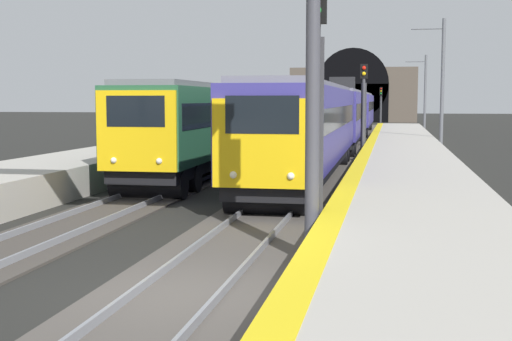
{
  "coord_description": "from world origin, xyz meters",
  "views": [
    {
      "loc": [
        -10.88,
        -3.44,
        3.32
      ],
      "look_at": [
        9.21,
        0.53,
        1.21
      ],
      "focal_mm": 48.41,
      "sensor_mm": 36.0,
      "label": 1
    }
  ],
  "objects_px": {
    "train_main_approaching": "(342,115)",
    "catenary_mast_far": "(442,85)",
    "overhead_signal_gantry": "(108,6)",
    "railway_signal_mid": "(364,105)",
    "railway_signal_far": "(381,102)",
    "train_adjacent_platform": "(276,114)",
    "catenary_mast_near": "(425,94)",
    "railway_signal_near": "(316,90)"
  },
  "relations": [
    {
      "from": "train_main_approaching",
      "to": "train_adjacent_platform",
      "type": "xyz_separation_m",
      "value": [
        0.42,
        4.69,
        0.04
      ]
    },
    {
      "from": "railway_signal_near",
      "to": "railway_signal_far",
      "type": "relative_size",
      "value": 1.19
    },
    {
      "from": "railway_signal_near",
      "to": "train_main_approaching",
      "type": "bearing_deg",
      "value": -176.77
    },
    {
      "from": "railway_signal_near",
      "to": "train_adjacent_platform",
      "type": "bearing_deg",
      "value": -169.21
    },
    {
      "from": "train_main_approaching",
      "to": "railway_signal_far",
      "type": "bearing_deg",
      "value": 177.06
    },
    {
      "from": "train_adjacent_platform",
      "to": "railway_signal_near",
      "type": "bearing_deg",
      "value": 9.65
    },
    {
      "from": "railway_signal_mid",
      "to": "railway_signal_far",
      "type": "relative_size",
      "value": 1.05
    },
    {
      "from": "railway_signal_near",
      "to": "railway_signal_far",
      "type": "distance_m",
      "value": 76.84
    },
    {
      "from": "catenary_mast_far",
      "to": "train_main_approaching",
      "type": "bearing_deg",
      "value": 50.42
    },
    {
      "from": "train_main_approaching",
      "to": "railway_signal_mid",
      "type": "xyz_separation_m",
      "value": [
        -11.43,
        -1.94,
        0.77
      ]
    },
    {
      "from": "catenary_mast_far",
      "to": "railway_signal_mid",
      "type": "bearing_deg",
      "value": 144.83
    },
    {
      "from": "railway_signal_near",
      "to": "catenary_mast_near",
      "type": "xyz_separation_m",
      "value": [
        51.48,
        -4.38,
        0.28
      ]
    },
    {
      "from": "overhead_signal_gantry",
      "to": "railway_signal_mid",
      "type": "bearing_deg",
      "value": -10.49
    },
    {
      "from": "train_adjacent_platform",
      "to": "railway_signal_mid",
      "type": "distance_m",
      "value": 13.61
    },
    {
      "from": "railway_signal_far",
      "to": "overhead_signal_gantry",
      "type": "distance_m",
      "value": 77.2
    },
    {
      "from": "train_main_approaching",
      "to": "catenary_mast_near",
      "type": "relative_size",
      "value": 8.2
    },
    {
      "from": "railway_signal_near",
      "to": "railway_signal_far",
      "type": "bearing_deg",
      "value": -180.0
    },
    {
      "from": "railway_signal_far",
      "to": "catenary_mast_far",
      "type": "height_order",
      "value": "catenary_mast_far"
    },
    {
      "from": "railway_signal_far",
      "to": "train_main_approaching",
      "type": "bearing_deg",
      "value": -2.62
    },
    {
      "from": "overhead_signal_gantry",
      "to": "catenary_mast_near",
      "type": "distance_m",
      "value": 52.43
    },
    {
      "from": "catenary_mast_far",
      "to": "railway_signal_far",
      "type": "bearing_deg",
      "value": 5.24
    },
    {
      "from": "railway_signal_mid",
      "to": "overhead_signal_gantry",
      "type": "distance_m",
      "value": 23.64
    },
    {
      "from": "railway_signal_near",
      "to": "overhead_signal_gantry",
      "type": "xyz_separation_m",
      "value": [
        -0.21,
        4.29,
        1.72
      ]
    },
    {
      "from": "catenary_mast_near",
      "to": "catenary_mast_far",
      "type": "height_order",
      "value": "catenary_mast_far"
    },
    {
      "from": "railway_signal_near",
      "to": "railway_signal_far",
      "type": "xyz_separation_m",
      "value": [
        76.84,
        0.0,
        -0.52
      ]
    },
    {
      "from": "train_main_approaching",
      "to": "overhead_signal_gantry",
      "type": "bearing_deg",
      "value": -4.21
    },
    {
      "from": "train_main_approaching",
      "to": "railway_signal_far",
      "type": "relative_size",
      "value": 12.33
    },
    {
      "from": "train_adjacent_platform",
      "to": "catenary_mast_near",
      "type": "distance_m",
      "value": 20.04
    },
    {
      "from": "railway_signal_mid",
      "to": "catenary_mast_far",
      "type": "xyz_separation_m",
      "value": [
        6.21,
        -4.38,
        1.14
      ]
    },
    {
      "from": "train_main_approaching",
      "to": "catenary_mast_near",
      "type": "bearing_deg",
      "value": 159.4
    },
    {
      "from": "railway_signal_mid",
      "to": "railway_signal_far",
      "type": "bearing_deg",
      "value": -180.0
    },
    {
      "from": "railway_signal_mid",
      "to": "railway_signal_far",
      "type": "xyz_separation_m",
      "value": [
        53.9,
        0.0,
        -0.04
      ]
    },
    {
      "from": "train_main_approaching",
      "to": "railway_signal_far",
      "type": "height_order",
      "value": "railway_signal_far"
    },
    {
      "from": "train_adjacent_platform",
      "to": "overhead_signal_gantry",
      "type": "height_order",
      "value": "overhead_signal_gantry"
    },
    {
      "from": "catenary_mast_near",
      "to": "catenary_mast_far",
      "type": "xyz_separation_m",
      "value": [
        -22.33,
        -0.0,
        0.38
      ]
    },
    {
      "from": "catenary_mast_far",
      "to": "overhead_signal_gantry",
      "type": "bearing_deg",
      "value": 163.56
    },
    {
      "from": "railway_signal_mid",
      "to": "overhead_signal_gantry",
      "type": "relative_size",
      "value": 0.59
    },
    {
      "from": "railway_signal_mid",
      "to": "train_main_approaching",
      "type": "bearing_deg",
      "value": -170.37
    },
    {
      "from": "railway_signal_mid",
      "to": "catenary_mast_near",
      "type": "relative_size",
      "value": 0.7
    },
    {
      "from": "railway_signal_mid",
      "to": "catenary_mast_near",
      "type": "height_order",
      "value": "catenary_mast_near"
    },
    {
      "from": "train_main_approaching",
      "to": "catenary_mast_far",
      "type": "bearing_deg",
      "value": 50.09
    },
    {
      "from": "train_main_approaching",
      "to": "railway_signal_near",
      "type": "relative_size",
      "value": 10.33
    }
  ]
}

